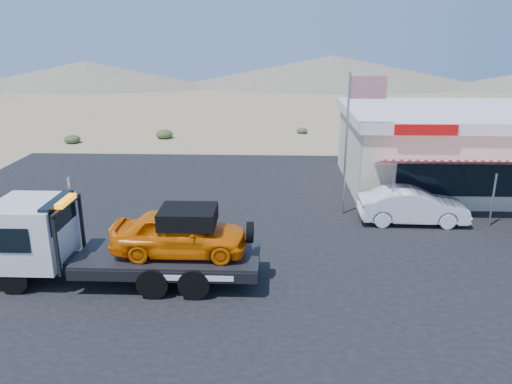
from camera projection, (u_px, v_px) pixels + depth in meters
ground at (224, 257)px, 17.59m from camera, size 120.00×120.00×0.00m
asphalt_lot at (280, 226)px, 20.36m from camera, size 32.00×24.00×0.02m
tow_truck at (120, 238)px, 15.48m from camera, size 8.12×2.41×2.71m
white_sedan at (413, 206)px, 20.46m from camera, size 4.40×1.60×1.44m
jerky_store at (449, 147)px, 25.11m from camera, size 10.40×9.97×3.90m
flagpole at (353, 128)px, 20.52m from camera, size 1.55×0.10×6.00m
distant_hills at (194, 73)px, 69.76m from camera, size 126.00×48.00×4.20m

